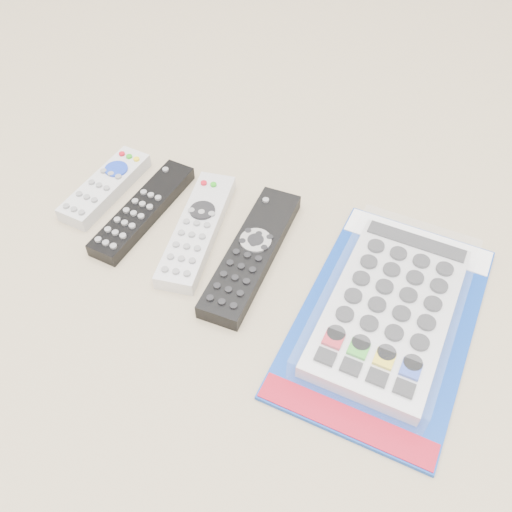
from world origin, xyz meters
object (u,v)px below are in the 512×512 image
at_px(remote_slim_black, 143,210).
at_px(jumbo_remote_packaged, 390,308).
at_px(remote_large_black, 252,253).
at_px(remote_small_grey, 105,186).
at_px(remote_silver_dvd, 197,229).

height_order(remote_slim_black, jumbo_remote_packaged, jumbo_remote_packaged).
distance_m(remote_large_black, jumbo_remote_packaged, 0.19).
distance_m(remote_small_grey, remote_large_black, 0.25).
bearing_deg(remote_silver_dvd, remote_slim_black, 167.91).
relative_size(remote_slim_black, remote_silver_dvd, 0.94).
distance_m(remote_small_grey, remote_silver_dvd, 0.16).
bearing_deg(remote_slim_black, remote_silver_dvd, 2.04).
bearing_deg(remote_large_black, remote_slim_black, 173.95).
height_order(remote_small_grey, remote_silver_dvd, same).
xyz_separation_m(remote_small_grey, remote_large_black, (0.24, -0.04, 0.00)).
distance_m(remote_slim_black, remote_large_black, 0.17).
bearing_deg(jumbo_remote_packaged, remote_silver_dvd, 175.74).
bearing_deg(remote_slim_black, jumbo_remote_packaged, -1.10).
bearing_deg(remote_large_black, jumbo_remote_packaged, -7.62).
height_order(remote_silver_dvd, remote_large_black, remote_large_black).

